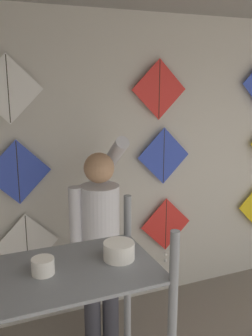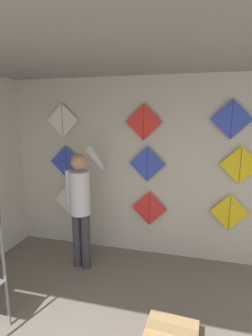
% 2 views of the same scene
% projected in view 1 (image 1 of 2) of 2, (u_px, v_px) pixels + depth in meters
% --- Properties ---
extents(back_panel, '(5.16, 0.06, 2.80)m').
position_uv_depth(back_panel, '(153.00, 164.00, 3.69)').
color(back_panel, beige).
rests_on(back_panel, ground).
extents(shopkeeper, '(0.46, 0.60, 1.81)m').
position_uv_depth(shopkeeper, '(100.00, 239.00, 2.87)').
color(shopkeeper, '#383842').
rests_on(shopkeeper, ground).
extents(kite_0, '(0.55, 0.04, 0.69)m').
position_uv_depth(kite_0, '(27.00, 246.00, 3.28)').
color(kite_0, white).
extents(kite_1, '(0.55, 0.04, 0.69)m').
position_uv_depth(kite_1, '(166.00, 227.00, 3.80)').
color(kite_1, red).
extents(kite_3, '(0.55, 0.01, 0.55)m').
position_uv_depth(kite_3, '(18.00, 172.00, 3.11)').
color(kite_3, blue).
extents(kite_4, '(0.55, 0.01, 0.55)m').
position_uv_depth(kite_4, '(164.00, 156.00, 3.61)').
color(kite_4, blue).
extents(kite_6, '(0.55, 0.01, 0.55)m').
position_uv_depth(kite_6, '(8.00, 89.00, 2.94)').
color(kite_6, white).
extents(kite_7, '(0.55, 0.01, 0.55)m').
position_uv_depth(kite_7, '(159.00, 89.00, 3.44)').
color(kite_7, red).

